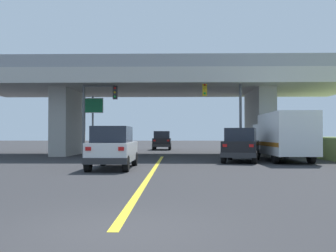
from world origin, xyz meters
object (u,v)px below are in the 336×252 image
Objects in this scene: traffic_signal_nearside at (228,104)px; traffic_signal_farside at (94,106)px; highway_sign at (93,112)px; suv_lead at (113,147)px; box_truck at (283,136)px; sedan_oncoming at (162,140)px; suv_crossing at (241,145)px.

traffic_signal_nearside is 1.03× the size of traffic_signal_farside.
traffic_signal_farside is at bearing -74.03° from highway_sign.
box_truck reaches higher than suv_lead.
traffic_signal_farside reaches higher than box_truck.
sedan_oncoming is at bearing 74.28° from traffic_signal_farside.
suv_lead is 0.78× the size of traffic_signal_nearside.
highway_sign is (-3.31, 10.94, 2.36)m from suv_lead.
highway_sign is (-12.94, 5.24, 1.80)m from box_truck.
box_truck reaches higher than suv_crossing.
box_truck is at bearing 30.60° from suv_lead.
suv_crossing is 12.07m from highway_sign.
traffic_signal_nearside is at bearing -10.60° from highway_sign.
traffic_signal_nearside reaches higher than traffic_signal_farside.
traffic_signal_farside is (-12.45, 3.53, 2.10)m from box_truck.
traffic_signal_nearside is at bearing 53.53° from suv_lead.
suv_lead is 11.20m from box_truck.
box_truck is 1.27× the size of traffic_signal_farside.
box_truck is 5.00m from traffic_signal_nearside.
traffic_signal_nearside is at bearing 131.04° from box_truck.
suv_lead is 10.00m from traffic_signal_farside.
suv_crossing and sedan_oncoming have the same top height.
suv_lead is at bearing -73.17° from highway_sign.
suv_lead is 1.04× the size of highway_sign.
highway_sign reaches higher than suv_lead.
traffic_signal_nearside is at bearing -0.95° from traffic_signal_farside.
traffic_signal_farside is 1.81m from highway_sign.
traffic_signal_nearside reaches higher than suv_lead.
suv_crossing is 2.84m from box_truck.
box_truck is at bearing -66.44° from sedan_oncoming.
traffic_signal_nearside reaches higher than box_truck.
traffic_signal_farside reaches higher than sedan_oncoming.
sedan_oncoming is at bearing 86.57° from suv_lead.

